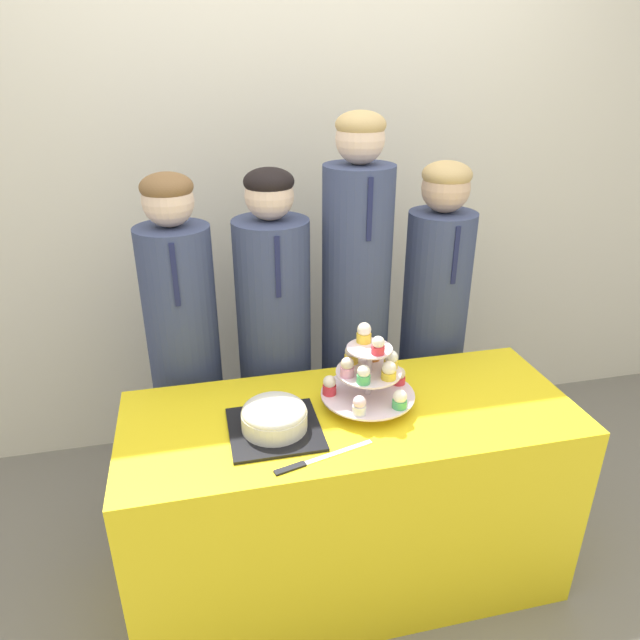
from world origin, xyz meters
TOP-DOWN VIEW (x-y plane):
  - wall_back at (0.00, 1.35)m, footprint 9.00×0.06m
  - table at (0.00, 0.29)m, footprint 1.46×0.58m
  - round_cake at (-0.26, 0.25)m, footprint 0.28×0.28m
  - cake_knife at (-0.19, 0.07)m, footprint 0.31×0.10m
  - cupcake_stand at (0.06, 0.32)m, footprint 0.31×0.31m
  - student_0 at (-0.52, 0.78)m, footprint 0.26×0.27m
  - student_1 at (-0.17, 0.78)m, footprint 0.28×0.29m
  - student_2 at (0.15, 0.78)m, footprint 0.26×0.27m
  - student_3 at (0.49, 0.78)m, footprint 0.26×0.27m

SIDE VIEW (x-z plane):
  - table at x=0.00m, z-range 0.00..0.72m
  - student_1 at x=-0.17m, z-range -0.03..1.38m
  - student_0 at x=-0.52m, z-range -0.03..1.38m
  - student_3 at x=0.49m, z-range -0.02..1.39m
  - cake_knife at x=-0.19m, z-range 0.72..0.72m
  - round_cake at x=-0.26m, z-range 0.71..0.82m
  - student_2 at x=0.15m, z-range -0.03..1.57m
  - cupcake_stand at x=0.06m, z-range 0.70..0.98m
  - wall_back at x=0.00m, z-range 0.00..2.70m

